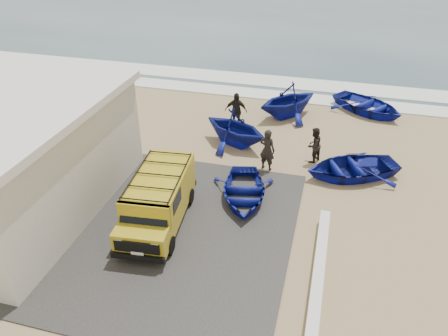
# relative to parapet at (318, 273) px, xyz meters

# --- Properties ---
(ground) EXTENTS (160.00, 160.00, 0.00)m
(ground) POSITION_rel_parapet_xyz_m (-5.00, 3.00, -0.28)
(ground) COLOR tan
(slab) EXTENTS (12.00, 10.00, 0.05)m
(slab) POSITION_rel_parapet_xyz_m (-7.00, 1.00, -0.25)
(slab) COLOR #393634
(slab) RESTS_ON ground
(surf_line) EXTENTS (180.00, 1.60, 0.06)m
(surf_line) POSITION_rel_parapet_xyz_m (-5.00, 15.00, -0.25)
(surf_line) COLOR white
(surf_line) RESTS_ON ground
(surf_wash) EXTENTS (180.00, 2.20, 0.04)m
(surf_wash) POSITION_rel_parapet_xyz_m (-5.00, 17.50, -0.26)
(surf_wash) COLOR white
(surf_wash) RESTS_ON ground
(parapet) EXTENTS (0.35, 6.00, 0.55)m
(parapet) POSITION_rel_parapet_xyz_m (0.00, 0.00, 0.00)
(parapet) COLOR silver
(parapet) RESTS_ON ground
(van) EXTENTS (2.25, 4.79, 1.99)m
(van) POSITION_rel_parapet_xyz_m (-5.99, 1.45, 0.79)
(van) COLOR gold
(van) RESTS_ON ground
(boat_near_left) EXTENTS (3.30, 4.09, 0.75)m
(boat_near_left) POSITION_rel_parapet_xyz_m (-3.29, 3.70, 0.10)
(boat_near_left) COLOR navy
(boat_near_left) RESTS_ON ground
(boat_near_right) EXTENTS (4.98, 4.43, 0.85)m
(boat_near_right) POSITION_rel_parapet_xyz_m (0.88, 6.66, 0.15)
(boat_near_right) COLOR navy
(boat_near_right) RESTS_ON ground
(boat_mid_left) EXTENTS (4.49, 4.26, 1.86)m
(boat_mid_left) POSITION_rel_parapet_xyz_m (-4.74, 8.19, 0.66)
(boat_mid_left) COLOR navy
(boat_mid_left) RESTS_ON ground
(boat_far_left) EXTENTS (4.88, 4.91, 1.96)m
(boat_far_left) POSITION_rel_parapet_xyz_m (-2.71, 12.18, 0.70)
(boat_far_left) COLOR navy
(boat_far_left) RESTS_ON ground
(boat_far_right) EXTENTS (5.23, 4.97, 0.88)m
(boat_far_right) POSITION_rel_parapet_xyz_m (1.66, 13.89, 0.17)
(boat_far_right) COLOR navy
(boat_far_right) RESTS_ON ground
(fisherman_front) EXTENTS (0.81, 0.64, 1.96)m
(fisherman_front) POSITION_rel_parapet_xyz_m (-2.81, 6.26, 0.71)
(fisherman_front) COLOR black
(fisherman_front) RESTS_ON ground
(fisherman_middle) EXTENTS (0.98, 1.03, 1.69)m
(fisherman_middle) POSITION_rel_parapet_xyz_m (-0.87, 7.50, 0.57)
(fisherman_middle) COLOR black
(fisherman_middle) RESTS_ON ground
(fisherman_back) EXTENTS (1.21, 0.59, 1.99)m
(fisherman_back) POSITION_rel_parapet_xyz_m (-5.13, 9.94, 0.72)
(fisherman_back) COLOR black
(fisherman_back) RESTS_ON ground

